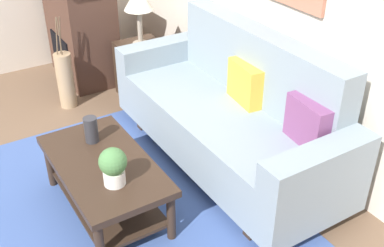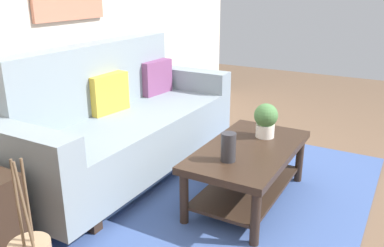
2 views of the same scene
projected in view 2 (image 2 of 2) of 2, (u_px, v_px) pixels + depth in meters
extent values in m
plane|color=brown|center=(294.00, 211.00, 2.86)|extent=(9.56, 9.56, 0.00)
cube|color=beige|center=(71.00, 7.00, 3.35)|extent=(5.56, 0.10, 2.70)
cube|color=#3D5693|center=(230.00, 194.00, 3.09)|extent=(2.56, 1.95, 0.01)
cube|color=gray|center=(129.00, 138.00, 3.34)|extent=(1.82, 0.84, 0.40)
cube|color=gray|center=(95.00, 77.00, 3.34)|extent=(1.82, 0.20, 0.56)
cube|color=gray|center=(26.00, 175.00, 2.48)|extent=(0.20, 0.84, 0.60)
cube|color=gray|center=(189.00, 98.00, 4.14)|extent=(0.20, 0.84, 0.60)
cube|color=#332319|center=(57.00, 210.00, 2.76)|extent=(0.08, 0.74, 0.12)
cube|color=#332319|center=(179.00, 137.00, 4.10)|extent=(0.08, 0.74, 0.12)
cube|color=gold|center=(108.00, 93.00, 3.31)|extent=(0.37, 0.16, 0.32)
cube|color=#7A4270|center=(156.00, 77.00, 3.88)|extent=(0.37, 0.16, 0.32)
cube|color=#332319|center=(249.00, 151.00, 2.87)|extent=(1.10, 0.60, 0.05)
cube|color=#332319|center=(247.00, 186.00, 2.97)|extent=(0.98, 0.50, 0.02)
cylinder|color=#332319|center=(255.00, 219.00, 2.43)|extent=(0.06, 0.06, 0.38)
cylinder|color=#332319|center=(299.00, 160.00, 3.23)|extent=(0.06, 0.06, 0.38)
cylinder|color=#332319|center=(184.00, 199.00, 2.66)|extent=(0.06, 0.06, 0.38)
cylinder|color=#332319|center=(242.00, 149.00, 3.46)|extent=(0.06, 0.06, 0.38)
cylinder|color=#2D2D33|center=(228.00, 147.00, 2.62)|extent=(0.10, 0.10, 0.19)
cylinder|color=white|center=(265.00, 131.00, 3.05)|extent=(0.14, 0.14, 0.10)
sphere|color=#487942|center=(266.00, 115.00, 3.01)|extent=(0.18, 0.18, 0.18)
cylinder|color=brown|center=(27.00, 201.00, 1.56)|extent=(0.02, 0.01, 0.36)
cylinder|color=brown|center=(18.00, 203.00, 1.54)|extent=(0.03, 0.04, 0.36)
cylinder|color=brown|center=(24.00, 206.00, 1.52)|extent=(0.01, 0.05, 0.36)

